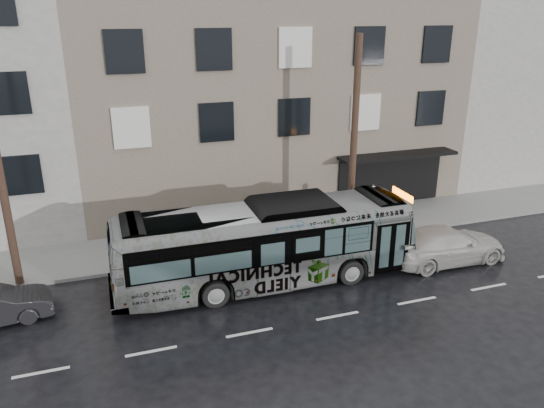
{
  "coord_description": "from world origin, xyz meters",
  "views": [
    {
      "loc": [
        -4.07,
        -16.91,
        10.06
      ],
      "look_at": [
        2.47,
        2.5,
        2.51
      ],
      "focal_mm": 35.0,
      "sensor_mm": 36.0,
      "label": 1
    }
  ],
  "objects_px": {
    "bus": "(265,244)",
    "white_sedan": "(446,245)",
    "utility_pole_front": "(354,142)",
    "sign_post": "(371,210)"
  },
  "relations": [
    {
      "from": "bus",
      "to": "white_sedan",
      "type": "height_order",
      "value": "bus"
    },
    {
      "from": "sign_post",
      "to": "bus",
      "type": "bearing_deg",
      "value": -156.24
    },
    {
      "from": "sign_post",
      "to": "white_sedan",
      "type": "xyz_separation_m",
      "value": [
        1.73,
        -3.34,
        -0.59
      ]
    },
    {
      "from": "bus",
      "to": "sign_post",
      "type": "bearing_deg",
      "value": -65.94
    },
    {
      "from": "utility_pole_front",
      "to": "sign_post",
      "type": "distance_m",
      "value": 3.48
    },
    {
      "from": "sign_post",
      "to": "bus",
      "type": "relative_size",
      "value": 0.21
    },
    {
      "from": "utility_pole_front",
      "to": "sign_post",
      "type": "xyz_separation_m",
      "value": [
        1.1,
        0.0,
        -3.3
      ]
    },
    {
      "from": "bus",
      "to": "utility_pole_front",
      "type": "bearing_deg",
      "value": -61.39
    },
    {
      "from": "white_sedan",
      "to": "sign_post",
      "type": "bearing_deg",
      "value": 27.33
    },
    {
      "from": "sign_post",
      "to": "white_sedan",
      "type": "relative_size",
      "value": 0.46
    }
  ]
}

